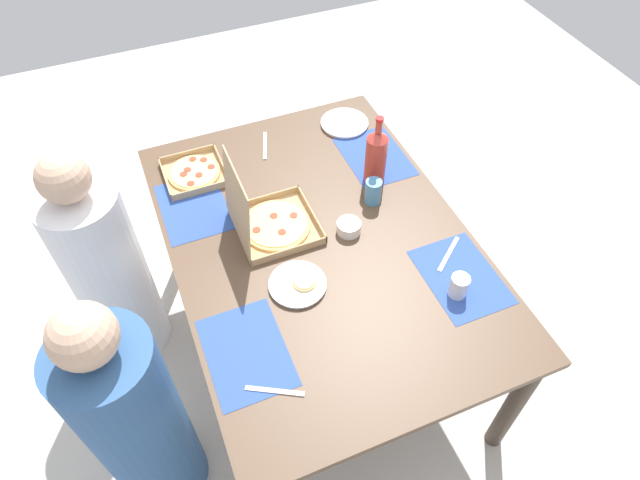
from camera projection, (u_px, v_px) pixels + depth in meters
The scene contains 19 objects.
ground_plane at pixel (320, 338), 2.71m from camera, with size 6.00×6.00×0.00m, color beige.
dining_table at pixel (320, 255), 2.22m from camera, with size 1.60×1.12×0.74m.
placemat_near_left at pixel (461, 277), 2.04m from camera, with size 0.36×0.26×0.00m, color #2D4C9E.
placemat_near_right at pixel (375, 156), 2.47m from camera, with size 0.36×0.26×0.00m, color #2D4C9E.
placemat_far_left at pixel (246, 352), 1.83m from camera, with size 0.36×0.26×0.00m, color #2D4C9E.
placemat_far_right at pixel (194, 207), 2.27m from camera, with size 0.36×0.26×0.00m, color #2D4C9E.
pizza_box_edge_far at pixel (268, 221), 2.15m from camera, with size 0.31×0.31×0.34m.
pizza_box_corner_left at pixel (194, 173), 2.38m from camera, with size 0.25×0.25×0.04m.
plate_near_right at pixel (298, 284), 2.00m from camera, with size 0.21×0.21×0.03m.
plate_far_left at pixel (344, 123), 2.61m from camera, with size 0.22×0.22×0.02m.
soda_bottle at pixel (376, 156), 2.27m from camera, with size 0.09×0.09×0.32m.
cup_red at pixel (373, 192), 2.25m from camera, with size 0.07×0.07×0.11m, color teal.
cup_clear_left at pixel (459, 286), 1.95m from camera, with size 0.07×0.07×0.09m, color silver.
condiment_bowl at pixel (349, 227), 2.16m from camera, with size 0.10×0.10×0.05m, color white.
fork_by_far_right at pixel (449, 254), 2.10m from camera, with size 0.19×0.02×0.01m, color #B7B7BC.
fork_by_far_left at pixel (275, 391), 1.74m from camera, with size 0.19×0.02×0.01m, color #B7B7BC.
fork_by_near_right at pixel (265, 146), 2.52m from camera, with size 0.19×0.02×0.01m, color #B7B7BC.
diner_left_seat at pixel (137, 422), 1.88m from camera, with size 0.32×0.32×1.20m.
diner_right_seat at pixel (108, 271), 2.34m from camera, with size 0.32×0.32×1.14m.
Camera 1 is at (-1.29, 0.53, 2.38)m, focal length 31.13 mm.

